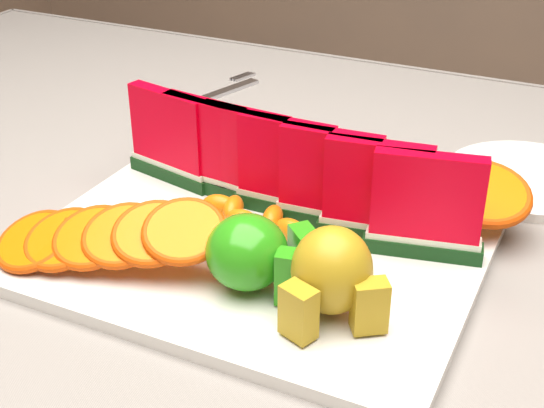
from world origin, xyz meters
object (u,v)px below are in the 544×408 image
(platter, at_px, (253,250))
(side_plate, at_px, (529,179))
(pear_cluster, at_px, (332,275))
(apple_cluster, at_px, (256,254))
(fork, at_px, (216,94))

(platter, distance_m, side_plate, 0.33)
(side_plate, bearing_deg, platter, -128.05)
(platter, distance_m, pear_cluster, 0.13)
(pear_cluster, distance_m, side_plate, 0.34)
(apple_cluster, bearing_deg, pear_cluster, -6.56)
(apple_cluster, xyz_separation_m, fork, (-0.27, 0.40, -0.04))
(platter, relative_size, pear_cluster, 4.70)
(fork, bearing_deg, platter, -55.87)
(platter, distance_m, apple_cluster, 0.08)
(side_plate, relative_size, fork, 0.95)
(pear_cluster, relative_size, fork, 0.44)
(platter, bearing_deg, side_plate, 51.95)
(pear_cluster, height_order, fork, pear_cluster)
(apple_cluster, bearing_deg, fork, 123.47)
(platter, bearing_deg, pear_cluster, -32.88)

